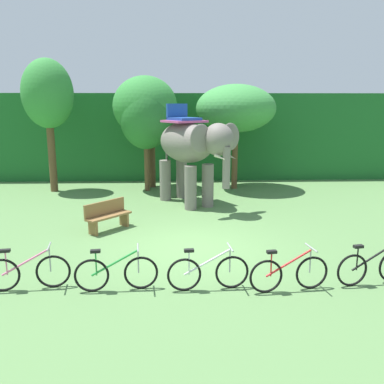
{
  "coord_description": "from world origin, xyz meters",
  "views": [
    {
      "loc": [
        -0.43,
        -10.49,
        3.79
      ],
      "look_at": [
        -0.02,
        1.0,
        1.3
      ],
      "focal_mm": 38.41,
      "sensor_mm": 36.0,
      "label": 1
    }
  ],
  "objects": [
    {
      "name": "tree_center_left",
      "position": [
        -1.82,
        7.76,
        3.65
      ],
      "size": [
        2.79,
        2.79,
        4.96
      ],
      "color": "brown",
      "rests_on": "ground"
    },
    {
      "name": "ground_plane",
      "position": [
        0.0,
        0.0,
        0.0
      ],
      "size": [
        80.0,
        80.0,
        0.0
      ],
      "primitive_type": "plane",
      "color": "#567F47"
    },
    {
      "name": "bike_white",
      "position": [
        0.19,
        -2.59,
        0.39
      ],
      "size": [
        1.71,
        0.52,
        0.92
      ],
      "color": "black",
      "rests_on": "ground"
    },
    {
      "name": "tree_center_right",
      "position": [
        -1.6,
        8.24,
        3.43
      ],
      "size": [
        2.09,
        2.09,
        4.58
      ],
      "color": "brown",
      "rests_on": "ground"
    },
    {
      "name": "tree_center",
      "position": [
        2.14,
        7.75,
        3.56
      ],
      "size": [
        3.49,
        3.49,
        4.61
      ],
      "color": "brown",
      "rests_on": "ground"
    },
    {
      "name": "bike_pink",
      "position": [
        -3.54,
        -2.45,
        0.39
      ],
      "size": [
        1.7,
        0.52,
        0.92
      ],
      "color": "black",
      "rests_on": "ground"
    },
    {
      "name": "tree_far_left",
      "position": [
        -5.86,
        7.42,
        4.13
      ],
      "size": [
        2.14,
        2.14,
        5.64
      ],
      "color": "brown",
      "rests_on": "ground"
    },
    {
      "name": "bike_green",
      "position": [
        -1.7,
        -2.56,
        0.39
      ],
      "size": [
        1.71,
        0.52,
        0.92
      ],
      "color": "black",
      "rests_on": "ground"
    },
    {
      "name": "tree_left",
      "position": [
        -1.77,
        7.36,
        3.23
      ],
      "size": [
        2.24,
        2.24,
        4.65
      ],
      "color": "brown",
      "rests_on": "ground"
    },
    {
      "name": "bike_black",
      "position": [
        3.71,
        -2.44,
        0.39
      ],
      "size": [
        1.69,
        0.53,
        0.92
      ],
      "color": "black",
      "rests_on": "ground"
    },
    {
      "name": "wooden_bench",
      "position": [
        -2.57,
        1.62,
        0.48
      ],
      "size": [
        1.3,
        1.4,
        0.89
      ],
      "color": "brown",
      "rests_on": "ground"
    },
    {
      "name": "elephant",
      "position": [
        0.07,
        4.71,
        2.2
      ],
      "size": [
        3.27,
        4.02,
        3.78
      ],
      "color": "slate",
      "rests_on": "ground"
    },
    {
      "name": "foliage_hedge",
      "position": [
        0.0,
        12.71,
        2.14
      ],
      "size": [
        36.0,
        6.0,
        4.27
      ],
      "primitive_type": "cube",
      "color": "#1E6028",
      "rests_on": "ground"
    },
    {
      "name": "bike_red",
      "position": [
        1.84,
        -2.71,
        0.39
      ],
      "size": [
        1.7,
        0.52,
        0.92
      ],
      "color": "black",
      "rests_on": "ground"
    }
  ]
}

